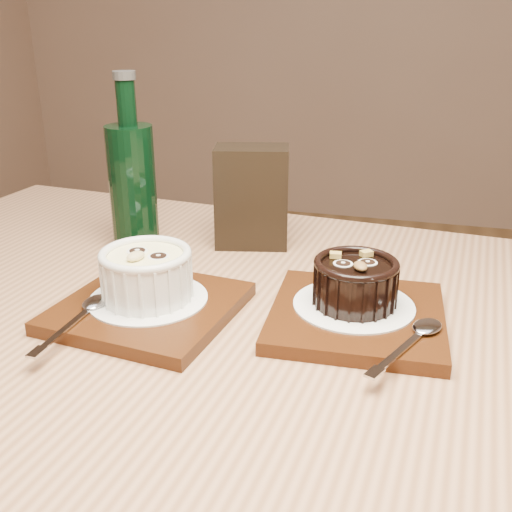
{
  "coord_description": "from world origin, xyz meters",
  "views": [
    {
      "loc": [
        0.23,
        -0.72,
        1.06
      ],
      "look_at": [
        0.07,
        -0.15,
        0.81
      ],
      "focal_mm": 42.0,
      "sensor_mm": 36.0,
      "label": 1
    }
  ],
  "objects_px": {
    "ramekin_white": "(146,272)",
    "ramekin_dark": "(355,280)",
    "tray_left": "(149,308)",
    "tray_right": "(357,317)",
    "table": "(254,411)",
    "condiment_stand": "(252,197)",
    "green_bottle": "(133,183)"
  },
  "relations": [
    {
      "from": "tray_left",
      "to": "green_bottle",
      "type": "distance_m",
      "value": 0.23
    },
    {
      "from": "ramekin_white",
      "to": "tray_left",
      "type": "bearing_deg",
      "value": -52.37
    },
    {
      "from": "ramekin_white",
      "to": "tray_right",
      "type": "bearing_deg",
      "value": 24.6
    },
    {
      "from": "table",
      "to": "tray_left",
      "type": "height_order",
      "value": "tray_left"
    },
    {
      "from": "tray_left",
      "to": "ramekin_dark",
      "type": "bearing_deg",
      "value": 12.84
    },
    {
      "from": "tray_right",
      "to": "condiment_stand",
      "type": "xyz_separation_m",
      "value": [
        -0.17,
        0.2,
        0.06
      ]
    },
    {
      "from": "ramekin_dark",
      "to": "condiment_stand",
      "type": "height_order",
      "value": "condiment_stand"
    },
    {
      "from": "ramekin_dark",
      "to": "ramekin_white",
      "type": "bearing_deg",
      "value": 168.48
    },
    {
      "from": "ramekin_white",
      "to": "ramekin_dark",
      "type": "bearing_deg",
      "value": 27.36
    },
    {
      "from": "tray_left",
      "to": "green_bottle",
      "type": "bearing_deg",
      "value": 119.0
    },
    {
      "from": "tray_left",
      "to": "tray_right",
      "type": "bearing_deg",
      "value": 10.05
    },
    {
      "from": "tray_right",
      "to": "condiment_stand",
      "type": "height_order",
      "value": "condiment_stand"
    },
    {
      "from": "tray_left",
      "to": "ramekin_dark",
      "type": "relative_size",
      "value": 2.01
    },
    {
      "from": "ramekin_white",
      "to": "ramekin_dark",
      "type": "relative_size",
      "value": 1.11
    },
    {
      "from": "table",
      "to": "ramekin_dark",
      "type": "height_order",
      "value": "ramekin_dark"
    },
    {
      "from": "table",
      "to": "tray_right",
      "type": "bearing_deg",
      "value": 31.29
    },
    {
      "from": "table",
      "to": "condiment_stand",
      "type": "height_order",
      "value": "condiment_stand"
    },
    {
      "from": "ramekin_white",
      "to": "ramekin_dark",
      "type": "distance_m",
      "value": 0.22
    },
    {
      "from": "ramekin_dark",
      "to": "green_bottle",
      "type": "relative_size",
      "value": 0.38
    },
    {
      "from": "ramekin_white",
      "to": "condiment_stand",
      "type": "relative_size",
      "value": 0.71
    },
    {
      "from": "tray_left",
      "to": "condiment_stand",
      "type": "bearing_deg",
      "value": 77.71
    },
    {
      "from": "tray_left",
      "to": "tray_right",
      "type": "height_order",
      "value": "same"
    },
    {
      "from": "table",
      "to": "green_bottle",
      "type": "xyz_separation_m",
      "value": [
        -0.23,
        0.21,
        0.18
      ]
    },
    {
      "from": "tray_right",
      "to": "green_bottle",
      "type": "relative_size",
      "value": 0.75
    },
    {
      "from": "tray_left",
      "to": "ramekin_white",
      "type": "xyz_separation_m",
      "value": [
        -0.0,
        0.01,
        0.04
      ]
    },
    {
      "from": "ramekin_dark",
      "to": "condiment_stand",
      "type": "relative_size",
      "value": 0.64
    },
    {
      "from": "condiment_stand",
      "to": "table",
      "type": "bearing_deg",
      "value": -74.03
    },
    {
      "from": "tray_right",
      "to": "green_bottle",
      "type": "height_order",
      "value": "green_bottle"
    },
    {
      "from": "tray_right",
      "to": "condiment_stand",
      "type": "bearing_deg",
      "value": 130.93
    },
    {
      "from": "condiment_stand",
      "to": "green_bottle",
      "type": "relative_size",
      "value": 0.59
    },
    {
      "from": "condiment_stand",
      "to": "ramekin_white",
      "type": "bearing_deg",
      "value": -103.05
    },
    {
      "from": "tray_left",
      "to": "ramekin_dark",
      "type": "distance_m",
      "value": 0.23
    }
  ]
}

